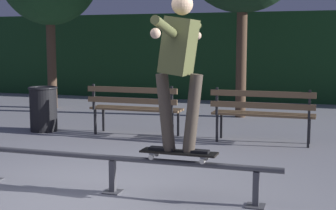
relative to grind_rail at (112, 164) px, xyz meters
name	(u,v)px	position (x,y,z in m)	size (l,w,h in m)	color
ground_plane	(102,200)	(0.00, -0.26, -0.31)	(90.00, 90.00, 0.00)	gray
hedge_backdrop	(243,57)	(0.00, 9.03, 0.89)	(24.00, 1.20, 2.40)	#193D1E
grind_rail	(112,164)	(0.00, 0.00, 0.00)	(3.53, 0.18, 0.40)	#47474C
skateboard	(179,153)	(0.73, 0.00, 0.17)	(0.79, 0.22, 0.09)	black
skateboarder	(179,59)	(0.73, 0.00, 1.11)	(0.62, 1.41, 1.56)	black
park_bench_leftmost	(134,105)	(-0.92, 2.99, 0.23)	(1.61, 0.45, 0.88)	black
park_bench_left_center	(263,110)	(1.23, 2.99, 0.23)	(1.61, 0.45, 0.88)	black
trash_can	(43,108)	(-2.65, 2.94, 0.11)	(0.52, 0.52, 0.80)	black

